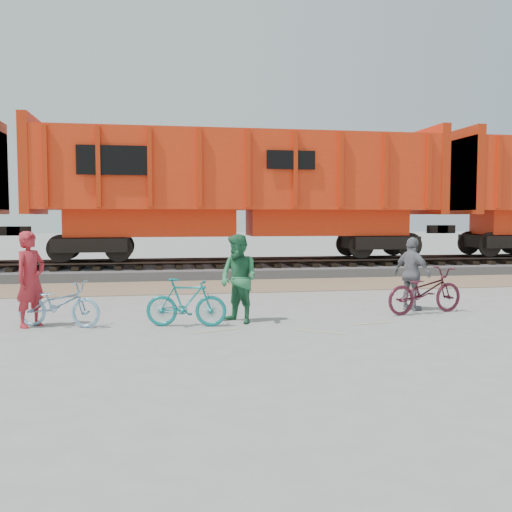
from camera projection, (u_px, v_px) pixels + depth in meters
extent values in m
plane|color=#9E9E99|center=(263.00, 321.00, 10.99)|extent=(120.00, 120.00, 0.00)
cube|color=#9D8161|center=(228.00, 286.00, 16.40)|extent=(120.00, 3.00, 0.02)
cube|color=slate|center=(216.00, 270.00, 19.83)|extent=(120.00, 4.00, 0.30)
cube|color=black|center=(19.00, 267.00, 18.71)|extent=(0.22, 2.60, 0.12)
cube|color=black|center=(216.00, 264.00, 19.81)|extent=(0.22, 2.60, 0.12)
cube|color=black|center=(392.00, 262.00, 20.91)|extent=(0.22, 2.60, 0.12)
cylinder|color=#382821|center=(218.00, 262.00, 19.10)|extent=(120.00, 0.12, 0.12)
cylinder|color=#382821|center=(214.00, 259.00, 20.51)|extent=(120.00, 0.12, 0.12)
cube|color=black|center=(241.00, 247.00, 19.92)|extent=(11.20, 2.20, 0.80)
cube|color=red|center=(241.00, 223.00, 19.86)|extent=(11.76, 1.65, 0.90)
cube|color=red|center=(241.00, 172.00, 19.74)|extent=(14.00, 3.00, 2.60)
cube|color=red|center=(33.00, 167.00, 18.57)|extent=(0.30, 3.06, 3.10)
cube|color=red|center=(426.00, 172.00, 20.90)|extent=(0.30, 3.06, 3.10)
cube|color=black|center=(113.00, 160.00, 17.46)|extent=(2.20, 0.04, 0.90)
cube|color=red|center=(458.00, 173.00, 21.12)|extent=(0.30, 3.06, 3.10)
imported|color=#7EB6D4|center=(59.00, 304.00, 10.41)|extent=(1.71, 1.08, 0.85)
imported|color=#127F7D|center=(186.00, 302.00, 10.43)|extent=(1.53, 0.70, 0.89)
imported|color=#4E1726|center=(425.00, 291.00, 11.84)|extent=(1.92, 1.03, 0.96)
imported|color=#AD242B|center=(31.00, 279.00, 10.39)|extent=(0.71, 0.76, 1.75)
imported|color=#2D7749|center=(239.00, 279.00, 10.77)|extent=(1.01, 1.04, 1.68)
imported|color=gray|center=(412.00, 274.00, 12.19)|extent=(0.75, 1.00, 1.58)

